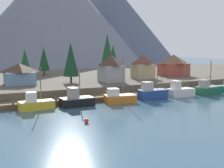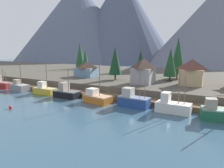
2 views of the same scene
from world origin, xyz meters
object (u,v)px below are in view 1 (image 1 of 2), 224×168
object	(u,v)px
conifer_near_right	(71,59)
conifer_back_left	(25,61)
fishing_boat_blue	(152,93)
channel_buoy	(86,121)
fishing_boat_black	(76,100)
fishing_boat_orange	(119,97)
fishing_boat_yellow	(36,104)
conifer_mid_left	(113,59)
house_blue	(19,74)
fishing_boat_green	(208,89)
house_red	(174,65)
fishing_boat_white	(180,91)
house_tan	(143,66)
conifer_near_left	(107,52)
house_grey	(111,68)
conifer_back_right	(44,59)

from	to	relation	value
conifer_near_right	conifer_back_left	xyz separation A→B (m)	(-8.18, 14.99, -0.94)
fishing_boat_blue	channel_buoy	world-z (taller)	fishing_boat_blue
fishing_boat_black	fishing_boat_orange	bearing A→B (deg)	-3.62
fishing_boat_yellow	fishing_boat_blue	xyz separation A→B (m)	(25.25, -0.19, 0.29)
conifer_near_right	conifer_back_left	bearing A→B (deg)	118.62
conifer_near_right	conifer_mid_left	size ratio (longest dim) A/B	1.04
fishing_boat_blue	conifer_back_left	bearing A→B (deg)	126.95
fishing_boat_black	house_blue	world-z (taller)	house_blue
fishing_boat_green	house_red	xyz separation A→B (m)	(5.73, 20.33, 4.63)
fishing_boat_black	fishing_boat_white	size ratio (longest dim) A/B	0.86
conifer_mid_left	conifer_back_left	size ratio (longest dim) A/B	1.15
fishing_boat_white	house_tan	distance (m)	17.82
house_tan	channel_buoy	world-z (taller)	house_tan
conifer_near_right	fishing_boat_white	bearing A→B (deg)	-38.72
house_tan	channel_buoy	xyz separation A→B (m)	(-29.42, -30.17, -5.56)
house_tan	conifer_near_left	bearing A→B (deg)	117.03
fishing_boat_green	conifer_back_left	world-z (taller)	conifer_back_left
conifer_near_right	fishing_boat_green	bearing A→B (deg)	-30.98
fishing_boat_black	fishing_boat_orange	world-z (taller)	fishing_boat_orange
fishing_boat_orange	fishing_boat_green	bearing A→B (deg)	9.17
fishing_boat_orange	conifer_near_right	size ratio (longest dim) A/B	0.90
conifer_near_left	fishing_boat_green	bearing A→B (deg)	-66.19
fishing_boat_yellow	house_red	bearing A→B (deg)	21.42
house_grey	conifer_near_left	bearing A→B (deg)	67.35
fishing_boat_blue	fishing_boat_green	distance (m)	15.83
fishing_boat_black	house_red	world-z (taller)	house_red
fishing_boat_black	fishing_boat_blue	xyz separation A→B (m)	(17.53, 0.09, 0.18)
house_tan	channel_buoy	distance (m)	42.50
fishing_boat_black	fishing_boat_orange	xyz separation A→B (m)	(9.10, -0.46, -0.13)
conifer_near_left	conifer_near_right	xyz separation A→B (m)	(-15.79, -11.80, -1.40)
fishing_boat_yellow	house_red	distance (m)	50.93
conifer_near_right	house_tan	bearing A→B (deg)	1.69
fishing_boat_blue	house_grey	bearing A→B (deg)	105.32
house_red	conifer_back_left	distance (m)	44.12
fishing_boat_yellow	house_grey	bearing A→B (deg)	30.49
fishing_boat_orange	conifer_near_right	bearing A→B (deg)	113.50
fishing_boat_black	conifer_mid_left	xyz separation A→B (m)	(19.63, 22.74, 6.72)
house_red	conifer_back_right	distance (m)	40.46
fishing_boat_black	house_tan	world-z (taller)	house_tan
fishing_boat_yellow	conifer_back_right	bearing A→B (deg)	72.30
house_grey	house_tan	size ratio (longest dim) A/B	1.03
conifer_back_left	fishing_boat_black	bearing A→B (deg)	-83.86
conifer_near_right	house_grey	bearing A→B (deg)	-14.71
fishing_boat_blue	fishing_boat_white	size ratio (longest dim) A/B	0.92
channel_buoy	house_blue	bearing A→B (deg)	97.35
fishing_boat_blue	conifer_near_left	size ratio (longest dim) A/B	0.57
fishing_boat_black	house_red	size ratio (longest dim) A/B	0.83
fishing_boat_yellow	fishing_boat_white	xyz separation A→B (m)	(33.11, -0.19, 0.13)
conifer_mid_left	house_red	bearing A→B (deg)	-8.59
house_red	house_blue	world-z (taller)	house_red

